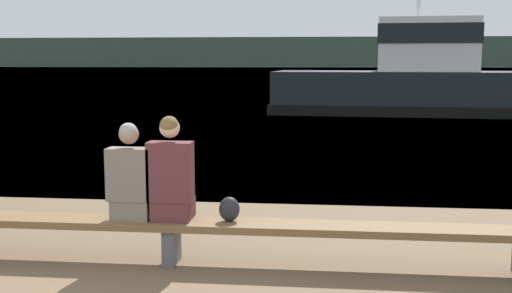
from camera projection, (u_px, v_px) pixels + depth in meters
The scene contains 7 objects.
water_surface at pixel (318, 69), 127.42m from camera, with size 240.00×240.00×0.00m, color #426B8E.
far_shoreline at pixel (321, 52), 179.18m from camera, with size 600.00×12.00×8.01m, color #384233.
bench_main at pixel (171, 228), 6.44m from camera, with size 7.44×0.42×0.44m.
person_left at pixel (131, 179), 6.43m from camera, with size 0.44×0.40×0.98m.
person_right at pixel (171, 177), 6.38m from camera, with size 0.44×0.40×1.06m.
shopping_bag at pixel (229, 209), 6.38m from camera, with size 0.21×0.16×0.25m.
tugboat_red at pixel (415, 84), 24.09m from camera, with size 10.71×4.38×6.60m.
Camera 1 is at (1.78, -3.83, 2.05)m, focal length 45.00 mm.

